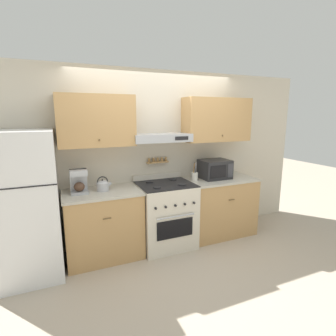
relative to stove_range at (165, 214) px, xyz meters
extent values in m
plane|color=#B2A38E|center=(0.00, -0.30, -0.47)|extent=(16.00, 16.00, 0.00)
cube|color=beige|center=(0.00, 0.38, 0.80)|extent=(5.20, 0.08, 2.55)
cube|color=tan|center=(-0.89, 0.18, 1.36)|extent=(0.98, 0.33, 0.67)
sphere|color=brown|center=(-0.89, 0.00, 1.12)|extent=(0.02, 0.02, 0.02)
cube|color=tan|center=(0.95, 0.18, 1.36)|extent=(1.09, 0.33, 0.67)
sphere|color=brown|center=(0.95, 0.00, 1.12)|extent=(0.02, 0.02, 0.02)
cube|color=#ADAFB5|center=(0.00, 0.16, 1.11)|extent=(0.85, 0.37, 0.12)
cube|color=black|center=(0.24, -0.03, 1.11)|extent=(0.20, 0.01, 0.05)
cube|color=tan|center=(0.00, 0.30, 0.73)|extent=(0.34, 0.07, 0.02)
cylinder|color=olive|center=(-0.14, 0.30, 0.77)|extent=(0.03, 0.03, 0.06)
cylinder|color=olive|center=(-0.07, 0.30, 0.77)|extent=(0.03, 0.03, 0.06)
cylinder|color=olive|center=(0.00, 0.30, 0.77)|extent=(0.03, 0.03, 0.06)
cylinder|color=olive|center=(0.07, 0.30, 0.77)|extent=(0.03, 0.03, 0.06)
cylinder|color=olive|center=(0.14, 0.30, 0.77)|extent=(0.03, 0.03, 0.06)
cube|color=tan|center=(-0.89, 0.03, -0.03)|extent=(0.98, 0.63, 0.89)
cube|color=#B7B2A3|center=(-0.89, 0.03, 0.43)|extent=(1.00, 0.65, 0.03)
cylinder|color=brown|center=(-0.89, -0.30, 0.19)|extent=(0.10, 0.01, 0.01)
cube|color=tan|center=(0.95, 0.03, -0.03)|extent=(1.09, 0.63, 0.89)
cube|color=#B7B2A3|center=(0.95, 0.03, 0.43)|extent=(1.11, 0.65, 0.03)
cylinder|color=brown|center=(0.95, -0.30, 0.19)|extent=(0.10, 0.01, 0.01)
cube|color=beige|center=(0.00, 0.00, -0.01)|extent=(0.78, 0.67, 0.93)
cube|color=black|center=(0.00, -0.34, -0.08)|extent=(0.53, 0.01, 0.26)
cylinder|color=#ADAFB5|center=(0.00, -0.37, 0.10)|extent=(0.54, 0.02, 0.02)
cube|color=black|center=(0.00, 0.00, 0.46)|extent=(0.78, 0.67, 0.01)
cylinder|color=#232326|center=(-0.19, -0.16, 0.47)|extent=(0.11, 0.11, 0.02)
cylinder|color=#232326|center=(0.19, -0.16, 0.47)|extent=(0.11, 0.11, 0.02)
cylinder|color=#232326|center=(-0.19, 0.16, 0.47)|extent=(0.11, 0.11, 0.02)
cylinder|color=#232326|center=(0.19, 0.16, 0.47)|extent=(0.11, 0.11, 0.02)
cylinder|color=black|center=(-0.28, -0.35, 0.25)|extent=(0.03, 0.02, 0.03)
cylinder|color=black|center=(-0.14, -0.35, 0.25)|extent=(0.03, 0.02, 0.03)
cylinder|color=black|center=(0.00, -0.35, 0.25)|extent=(0.03, 0.02, 0.03)
cylinder|color=black|center=(0.14, -0.35, 0.25)|extent=(0.03, 0.02, 0.03)
cylinder|color=black|center=(0.28, -0.35, 0.25)|extent=(0.03, 0.02, 0.03)
cube|color=beige|center=(0.00, 0.31, 0.51)|extent=(0.78, 0.04, 0.08)
cube|color=white|center=(-1.78, -0.04, 0.40)|extent=(0.72, 0.75, 1.74)
cube|color=black|center=(-1.78, -0.42, 0.71)|extent=(0.72, 0.01, 0.01)
cylinder|color=#B7B7BC|center=(-0.87, 0.05, 0.50)|extent=(0.16, 0.16, 0.11)
ellipsoid|color=#B7B7BC|center=(-0.87, 0.05, 0.55)|extent=(0.15, 0.15, 0.06)
sphere|color=black|center=(-0.87, 0.05, 0.59)|extent=(0.02, 0.02, 0.02)
cylinder|color=#B7B7BC|center=(-0.80, 0.05, 0.52)|extent=(0.10, 0.03, 0.08)
torus|color=black|center=(-0.87, 0.05, 0.57)|extent=(0.14, 0.01, 0.14)
cube|color=#ADAFB5|center=(-1.17, 0.05, 0.46)|extent=(0.21, 0.21, 0.03)
cube|color=#ADAFB5|center=(-1.17, 0.12, 0.60)|extent=(0.21, 0.08, 0.31)
cube|color=#ADAFB5|center=(-1.17, 0.04, 0.72)|extent=(0.21, 0.17, 0.07)
ellipsoid|color=#4C3323|center=(-1.17, 0.03, 0.54)|extent=(0.13, 0.13, 0.12)
cube|color=#232326|center=(0.87, 0.07, 0.60)|extent=(0.45, 0.36, 0.29)
cube|color=black|center=(0.82, -0.11, 0.60)|extent=(0.27, 0.01, 0.19)
cube|color=#38383D|center=(1.03, -0.11, 0.60)|extent=(0.09, 0.01, 0.21)
cylinder|color=silver|center=(0.50, 0.05, 0.51)|extent=(0.10, 0.10, 0.12)
cylinder|color=olive|center=(0.49, 0.05, 0.65)|extent=(0.01, 0.05, 0.16)
cylinder|color=#28282B|center=(0.51, 0.06, 0.65)|extent=(0.01, 0.04, 0.16)
cylinder|color=#B2B2B7|center=(0.52, 0.06, 0.65)|extent=(0.01, 0.03, 0.16)
camera|label=1|loc=(-1.39, -3.35, 1.43)|focal=28.00mm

